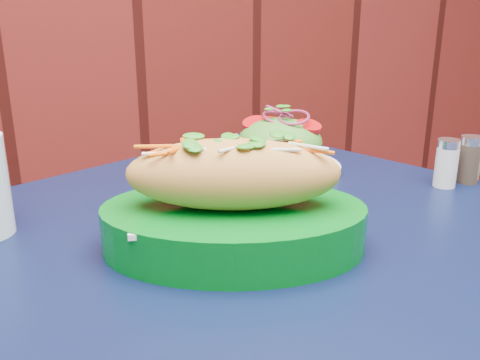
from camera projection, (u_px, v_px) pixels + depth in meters
name	position (u px, v px, depth m)	size (l,w,h in m)	color
cafe_table	(264.00, 314.00, 0.62)	(1.03, 1.03, 0.75)	black
banh_mi_basket	(234.00, 206.00, 0.57)	(0.34, 0.28, 0.13)	#006214
salad_plate	(280.00, 147.00, 0.84)	(0.20, 0.20, 0.10)	white
salt_shaker	(447.00, 163.00, 0.78)	(0.03, 0.03, 0.07)	white
pepper_shaker	(470.00, 160.00, 0.79)	(0.03, 0.03, 0.07)	#3F3326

